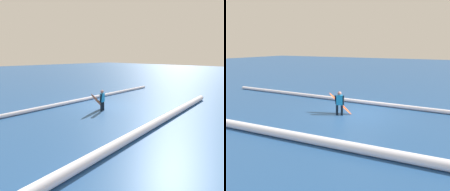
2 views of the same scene
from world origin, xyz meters
The scene contains 5 objects.
ground_plane centered at (0.00, 0.00, 0.00)m, with size 121.45×121.45×0.00m, color #244E89.
surfer centered at (0.85, 0.78, 0.77)m, with size 0.49×0.33×1.39m.
surfboard centered at (0.96, 0.47, 0.60)m, with size 1.41×0.57×1.23m.
wave_crest_foreground centered at (1.95, -2.32, 0.13)m, with size 0.25×0.25×21.15m, color white.
wave_crest_midground centered at (0.51, 4.82, 0.19)m, with size 0.39×0.39×14.75m, color white.
Camera 2 is at (-5.10, 11.85, 3.88)m, focal length 36.72 mm.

